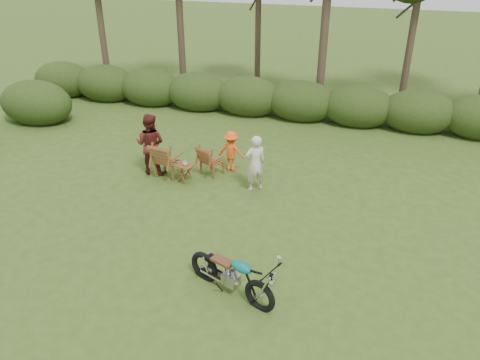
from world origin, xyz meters
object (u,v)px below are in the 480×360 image
(lawn_chair_left, at_px, (169,176))
(motorcycle, at_px, (231,292))
(lawn_chair_right, at_px, (212,174))
(child, at_px, (232,170))
(cup, at_px, (185,164))
(adult_b, at_px, (153,172))
(adult_a, at_px, (255,190))
(side_table, at_px, (185,173))

(lawn_chair_left, bearing_deg, motorcycle, 135.19)
(lawn_chair_right, distance_m, child, 0.58)
(lawn_chair_right, xyz_separation_m, cup, (-0.52, -0.68, 0.56))
(adult_b, bearing_deg, cup, 162.26)
(lawn_chair_right, distance_m, lawn_chair_left, 1.21)
(adult_a, bearing_deg, child, -81.51)
(motorcycle, distance_m, adult_a, 4.04)
(lawn_chair_left, relative_size, side_table, 2.07)
(motorcycle, distance_m, lawn_chair_right, 4.98)
(child, bearing_deg, side_table, 47.49)
(adult_a, bearing_deg, motorcycle, 61.77)
(side_table, height_order, child, child)
(lawn_chair_left, relative_size, adult_b, 0.60)
(side_table, height_order, cup, cup)
(child, bearing_deg, adult_a, 137.35)
(lawn_chair_right, relative_size, adult_b, 0.51)
(lawn_chair_right, xyz_separation_m, adult_b, (-1.65, -0.39, 0.00))
(cup, height_order, adult_a, adult_a)
(motorcycle, distance_m, cup, 4.65)
(motorcycle, xyz_separation_m, cup, (-2.51, 3.88, 0.56))
(motorcycle, height_order, cup, cup)
(lawn_chair_left, height_order, side_table, lawn_chair_left)
(motorcycle, bearing_deg, lawn_chair_right, 135.53)
(lawn_chair_right, xyz_separation_m, adult_a, (1.39, -0.56, 0.00))
(child, bearing_deg, lawn_chair_right, 40.92)
(lawn_chair_left, relative_size, adult_a, 0.68)
(cup, height_order, adult_b, adult_b)
(adult_a, bearing_deg, side_table, -34.12)
(lawn_chair_left, height_order, cup, cup)
(adult_a, relative_size, child, 1.30)
(side_table, distance_m, adult_b, 1.16)
(lawn_chair_right, bearing_deg, motorcycle, 136.85)
(lawn_chair_left, distance_m, adult_b, 0.54)
(lawn_chair_left, bearing_deg, child, -144.33)
(motorcycle, bearing_deg, adult_b, 153.07)
(motorcycle, relative_size, child, 1.58)
(lawn_chair_right, relative_size, side_table, 1.75)
(cup, bearing_deg, child, 47.24)
(child, bearing_deg, lawn_chair_left, 29.71)
(cup, xyz_separation_m, adult_b, (-1.13, 0.29, -0.56))
(lawn_chair_right, bearing_deg, child, -117.88)
(side_table, height_order, adult_b, adult_b)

